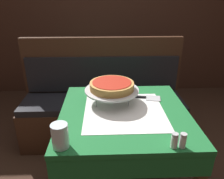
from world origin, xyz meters
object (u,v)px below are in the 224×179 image
(salt_shaker, at_px, (174,141))
(condiment_caddy, at_px, (93,48))
(pizza_server, at_px, (142,97))
(water_glass_near, at_px, (60,136))
(deep_dish_pizza, at_px, (112,86))
(pizza_pan_stand, at_px, (112,91))
(booth_bench, at_px, (103,111))
(dining_table_rear, at_px, (91,60))
(dining_table_front, at_px, (124,124))
(pepper_shaker, at_px, (183,141))

(salt_shaker, relative_size, condiment_caddy, 0.50)
(pizza_server, height_order, water_glass_near, water_glass_near)
(pizza_server, xyz_separation_m, salt_shaker, (0.06, -0.55, 0.03))
(deep_dish_pizza, bearing_deg, pizza_pan_stand, -45.00)
(booth_bench, relative_size, deep_dish_pizza, 5.45)
(booth_bench, distance_m, salt_shaker, 1.27)
(pizza_server, bearing_deg, booth_bench, 116.14)
(dining_table_rear, relative_size, booth_bench, 0.47)
(water_glass_near, bearing_deg, deep_dish_pizza, 60.48)
(dining_table_front, height_order, booth_bench, booth_bench)
(deep_dish_pizza, distance_m, condiment_caddy, 1.45)
(booth_bench, xyz_separation_m, pizza_pan_stand, (0.06, -0.64, 0.52))
(dining_table_front, relative_size, pepper_shaker, 10.52)
(salt_shaker, xyz_separation_m, condiment_caddy, (-0.46, 1.93, 0.01))
(booth_bench, bearing_deg, dining_table_rear, 101.27)
(booth_bench, relative_size, water_glass_near, 12.90)
(pizza_pan_stand, distance_m, condiment_caddy, 1.44)
(deep_dish_pizza, height_order, condiment_caddy, condiment_caddy)
(dining_table_front, distance_m, pepper_shaker, 0.46)
(pizza_server, distance_m, condiment_caddy, 1.43)
(dining_table_front, bearing_deg, deep_dish_pizza, 120.05)
(water_glass_near, bearing_deg, dining_table_front, 44.97)
(dining_table_rear, xyz_separation_m, deep_dish_pizza, (0.22, -1.41, 0.22))
(pizza_pan_stand, bearing_deg, dining_table_front, -59.95)
(pizza_pan_stand, height_order, deep_dish_pizza, deep_dish_pizza)
(pizza_pan_stand, bearing_deg, pizza_server, 14.69)
(dining_table_front, distance_m, pizza_pan_stand, 0.24)
(booth_bench, distance_m, condiment_caddy, 0.93)
(salt_shaker, bearing_deg, pizza_pan_stand, 119.50)
(dining_table_rear, distance_m, salt_shaker, 1.97)
(deep_dish_pizza, distance_m, water_glass_near, 0.54)
(condiment_caddy, bearing_deg, booth_bench, -81.64)
(dining_table_rear, height_order, water_glass_near, water_glass_near)
(deep_dish_pizza, xyz_separation_m, pepper_shaker, (0.32, -0.50, -0.08))
(booth_bench, xyz_separation_m, pepper_shaker, (0.39, -1.13, 0.47))
(deep_dish_pizza, bearing_deg, condiment_caddy, 97.22)
(dining_table_rear, bearing_deg, booth_bench, -78.73)
(pepper_shaker, bearing_deg, booth_bench, 108.80)
(pizza_server, height_order, pepper_shaker, pepper_shaker)
(pizza_pan_stand, xyz_separation_m, salt_shaker, (0.28, -0.50, -0.05))
(salt_shaker, distance_m, condiment_caddy, 1.98)
(pizza_server, bearing_deg, condiment_caddy, 106.28)
(pizza_server, height_order, salt_shaker, salt_shaker)
(dining_table_rear, relative_size, salt_shaker, 9.56)
(dining_table_front, bearing_deg, booth_bench, 100.29)
(water_glass_near, xyz_separation_m, salt_shaker, (0.55, -0.03, -0.02))
(pizza_pan_stand, xyz_separation_m, deep_dish_pizza, (-0.00, 0.00, 0.04))
(pizza_pan_stand, xyz_separation_m, pepper_shaker, (0.32, -0.50, -0.05))
(dining_table_front, height_order, pepper_shaker, pepper_shaker)
(dining_table_rear, bearing_deg, condiment_caddy, 36.09)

